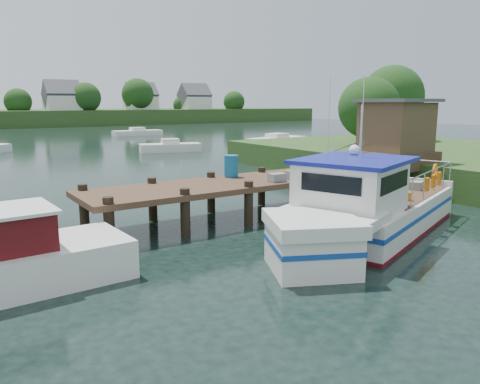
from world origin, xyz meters
TOP-DOWN VIEW (x-y plane):
  - ground_plane at (0.00, 0.00)m, footprint 160.00×160.00m
  - dock at (6.51, 0.01)m, footprint 16.60×3.00m
  - lobster_boat at (1.71, -4.68)m, footprint 10.26×5.85m
  - moored_far at (13.80, 44.76)m, footprint 6.45×2.48m
  - moored_b at (8.25, 23.24)m, footprint 5.56×3.18m
  - moored_c at (21.06, 24.21)m, footprint 7.51×3.88m

SIDE VIEW (x-z plane):
  - ground_plane at x=0.00m, z-range 0.00..0.00m
  - moored_far at x=13.80m, z-range -0.14..0.94m
  - moored_c at x=21.06m, z-range -0.15..0.98m
  - moored_b at x=8.25m, z-range -0.15..1.01m
  - lobster_boat at x=1.71m, z-range -1.61..3.44m
  - dock at x=6.51m, z-range -0.15..4.63m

